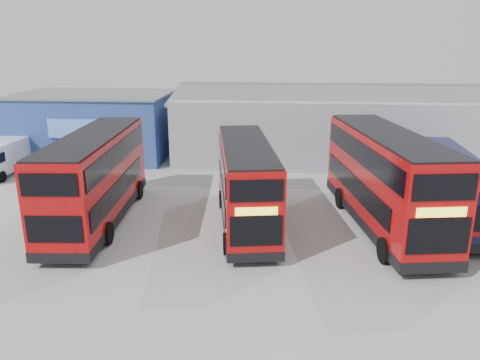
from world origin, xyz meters
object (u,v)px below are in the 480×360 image
double_decker_right (385,181)px  panel_van (0,157)px  single_decker_blue (450,187)px  double_decker_left (96,180)px  maintenance_shed (365,124)px  double_decker_centre (246,185)px  office_block (96,125)px

double_decker_right → panel_van: double_decker_right is taller
panel_van → single_decker_blue: bearing=-11.0°
double_decker_left → single_decker_blue: (18.74, 2.75, -0.76)m
maintenance_shed → double_decker_left: bearing=-135.0°
double_decker_left → maintenance_shed: bearing=-139.0°
double_decker_centre → single_decker_blue: bearing=3.2°
double_decker_centre → single_decker_blue: (10.98, 2.37, -0.57)m
office_block → maintenance_shed: maintenance_shed is taller
double_decker_centre → panel_van: double_decker_centre is taller
office_block → double_decker_right: (20.33, -13.77, -0.13)m
double_decker_left → office_block: bearing=-72.7°
panel_van → maintenance_shed: bearing=16.7°
office_block → double_decker_right: 24.55m
single_decker_blue → panel_van: single_decker_blue is taller
office_block → maintenance_shed: bearing=5.2°
maintenance_shed → panel_van: size_ratio=5.63×
double_decker_left → double_decker_right: double_decker_right is taller
double_decker_right → single_decker_blue: (4.00, 2.14, -0.87)m
office_block → panel_van: 7.86m
double_decker_left → single_decker_blue: size_ratio=0.95×
double_decker_left → double_decker_centre: size_ratio=1.08×
single_decker_blue → maintenance_shed: bearing=-76.9°
double_decker_right → panel_van: (-24.99, 7.57, -1.13)m
maintenance_shed → panel_van: 27.93m
single_decker_blue → panel_van: size_ratio=2.19×
maintenance_shed → double_decker_right: bearing=-96.0°
office_block → double_decker_centre: size_ratio=1.18×
office_block → panel_van: office_block is taller
double_decker_left → single_decker_blue: 18.95m
single_decker_blue → panel_van: bearing=-7.3°
maintenance_shed → office_block: bearing=-174.8°
office_block → maintenance_shed: size_ratio=0.40×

